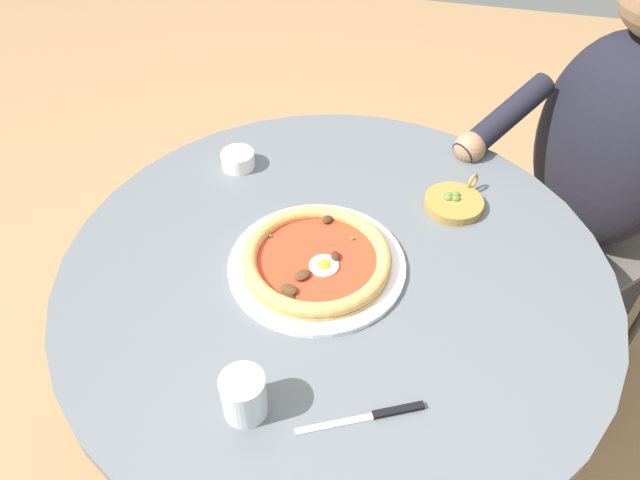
# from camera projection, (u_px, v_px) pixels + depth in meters

# --- Properties ---
(ground_plane) EXTENTS (6.00, 6.00, 0.02)m
(ground_plane) POSITION_uv_depth(u_px,v_px,m) (330.00, 457.00, 1.60)
(ground_plane) COLOR #9E754C
(dining_table) EXTENTS (0.99, 0.99, 0.74)m
(dining_table) POSITION_uv_depth(u_px,v_px,m) (334.00, 323.00, 1.19)
(dining_table) COLOR #565B60
(dining_table) RESTS_ON ground
(pizza_on_plate) EXTENTS (0.32, 0.32, 0.04)m
(pizza_on_plate) POSITION_uv_depth(u_px,v_px,m) (317.00, 260.00, 1.06)
(pizza_on_plate) COLOR white
(pizza_on_plate) RESTS_ON dining_table
(water_glass) EXTENTS (0.07, 0.07, 0.08)m
(water_glass) POSITION_uv_depth(u_px,v_px,m) (244.00, 397.00, 0.85)
(water_glass) COLOR silver
(water_glass) RESTS_ON dining_table
(steak_knife) EXTENTS (0.18, 0.09, 0.01)m
(steak_knife) POSITION_uv_depth(u_px,v_px,m) (380.00, 414.00, 0.86)
(steak_knife) COLOR silver
(steak_knife) RESTS_ON dining_table
(ramekin_capers) EXTENTS (0.07, 0.07, 0.04)m
(ramekin_capers) POSITION_uv_depth(u_px,v_px,m) (238.00, 159.00, 1.27)
(ramekin_capers) COLOR white
(ramekin_capers) RESTS_ON dining_table
(olive_pan) EXTENTS (0.12, 0.13, 0.04)m
(olive_pan) POSITION_uv_depth(u_px,v_px,m) (454.00, 202.00, 1.18)
(olive_pan) COLOR olive
(olive_pan) RESTS_ON dining_table
(diner_person) EXTENTS (0.57, 0.44, 1.17)m
(diner_person) POSITION_uv_depth(u_px,v_px,m) (579.00, 213.00, 1.50)
(diner_person) COLOR #282833
(diner_person) RESTS_ON ground
(cafe_chair_diner) EXTENTS (0.55, 0.55, 0.84)m
(cafe_chair_diner) POSITION_uv_depth(u_px,v_px,m) (615.00, 198.00, 1.56)
(cafe_chair_diner) COLOR #504A45
(cafe_chair_diner) RESTS_ON ground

